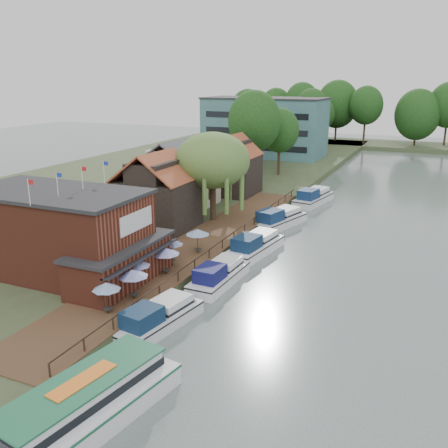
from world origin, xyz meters
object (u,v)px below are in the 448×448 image
at_px(hotel_block, 265,127).
at_px(umbrella_5, 198,241).
at_px(cottage_c, 232,165).
at_px(cottage_b, 177,173).
at_px(umbrella_4, 171,251).
at_px(pub, 75,234).
at_px(umbrella_2, 137,273).
at_px(cruiser_0, 158,314).
at_px(umbrella_3, 166,261).
at_px(cruiser_1, 219,272).
at_px(willow, 213,177).
at_px(cruiser_4, 314,195).
at_px(cruiser_2, 255,243).
at_px(umbrella_0, 107,298).
at_px(tour_boat, 75,410).
at_px(umbrella_1, 133,284).
at_px(cruiser_3, 279,217).
at_px(cottage_a, 157,191).
at_px(swan, 111,377).

height_order(hotel_block, umbrella_5, hotel_block).
bearing_deg(umbrella_5, cottage_c, 105.66).
bearing_deg(hotel_block, cottage_b, -85.03).
bearing_deg(umbrella_4, pub, -138.94).
bearing_deg(umbrella_2, cruiser_0, -40.79).
relative_size(pub, umbrella_3, 8.12).
relative_size(umbrella_2, cruiser_1, 0.26).
distance_m(willow, cruiser_4, 19.32).
distance_m(cruiser_0, cruiser_2, 17.64).
height_order(umbrella_2, cruiser_1, umbrella_2).
distance_m(umbrella_0, cruiser_4, 42.29).
bearing_deg(tour_boat, willow, 113.55).
height_order(umbrella_1, umbrella_4, same).
xyz_separation_m(umbrella_5, cruiser_3, (3.35, 15.03, -1.09)).
bearing_deg(umbrella_4, cruiser_4, 80.54).
bearing_deg(cottage_a, umbrella_3, -56.44).
bearing_deg(willow, cottage_c, 104.04).
bearing_deg(swan, umbrella_0, 127.33).
relative_size(hotel_block, cottage_a, 2.95).
bearing_deg(cottage_a, cottage_c, 86.99).
relative_size(umbrella_5, cruiser_0, 0.26).
relative_size(umbrella_2, tour_boat, 0.18).
bearing_deg(cruiser_0, swan, -74.41).
relative_size(cottage_a, umbrella_4, 3.62).
height_order(cruiser_0, cruiser_2, cruiser_2).
height_order(pub, hotel_block, hotel_block).
xyz_separation_m(cottage_b, umbrella_3, (10.96, -22.00, -2.96)).
distance_m(cottage_b, cruiser_2, 19.27).
height_order(umbrella_4, umbrella_5, same).
relative_size(umbrella_2, cruiser_2, 0.25).
relative_size(cottage_a, umbrella_0, 3.62).
xyz_separation_m(cottage_c, cruiser_4, (11.41, 2.89, -4.05)).
relative_size(umbrella_4, cruiser_1, 0.26).
height_order(cottage_b, tour_boat, cottage_b).
bearing_deg(swan, umbrella_4, 107.02).
height_order(cottage_b, cruiser_0, cottage_b).
xyz_separation_m(umbrella_0, umbrella_1, (0.32, 2.80, 0.00)).
height_order(cottage_c, umbrella_2, cottage_c).
bearing_deg(cottage_b, willow, -33.69).
xyz_separation_m(hotel_block, swan, (19.04, -81.56, -6.93)).
bearing_deg(cruiser_3, hotel_block, 127.16).
bearing_deg(cottage_a, cruiser_4, 60.45).
bearing_deg(swan, tour_boat, -75.46).
bearing_deg(umbrella_2, umbrella_0, -82.26).
bearing_deg(cruiser_4, tour_boat, -79.40).
xyz_separation_m(umbrella_3, cruiser_1, (3.98, 2.23, -1.20)).
bearing_deg(umbrella_5, pub, -128.09).
height_order(cottage_a, umbrella_3, cottage_a).
xyz_separation_m(umbrella_5, cruiser_2, (4.10, 4.82, -1.13)).
relative_size(pub, umbrella_1, 8.34).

